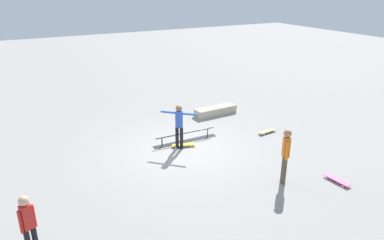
{
  "coord_description": "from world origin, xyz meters",
  "views": [
    {
      "loc": [
        5.0,
        9.84,
        5.4
      ],
      "look_at": [
        -0.35,
        -0.11,
        1.0
      ],
      "focal_mm": 33.33,
      "sensor_mm": 36.0,
      "label": 1
    }
  ],
  "objects": [
    {
      "name": "loose_skateboard_natural",
      "position": [
        -3.45,
        0.2,
        0.07
      ],
      "size": [
        0.82,
        0.32,
        0.09
      ],
      "rotation": [
        0.0,
        0.0,
        0.1
      ],
      "color": "tan",
      "rests_on": "ground_plane"
    },
    {
      "name": "skateboard_main",
      "position": [
        -0.08,
        -0.24,
        0.07
      ],
      "size": [
        0.82,
        0.44,
        0.09
      ],
      "rotation": [
        0.0,
        0.0,
        5.97
      ],
      "color": "yellow",
      "rests_on": "ground_plane"
    },
    {
      "name": "skater_main",
      "position": [
        0.11,
        -0.18,
        0.92
      ],
      "size": [
        0.98,
        0.93,
        1.59
      ],
      "rotation": [
        0.0,
        0.0,
        2.38
      ],
      "color": "black",
      "rests_on": "ground_plane"
    },
    {
      "name": "bystander_orange_shirt",
      "position": [
        -1.53,
        3.22,
        0.93
      ],
      "size": [
        0.28,
        0.35,
        1.64
      ],
      "rotation": [
        0.0,
        0.0,
        0.99
      ],
      "color": "brown",
      "rests_on": "ground_plane"
    },
    {
      "name": "skate_ledge",
      "position": [
        -2.78,
        -2.48,
        0.17
      ],
      "size": [
        1.91,
        0.61,
        0.34
      ],
      "primitive_type": "cube",
      "rotation": [
        0.0,
        0.0,
        0.04
      ],
      "color": "#B2A893",
      "rests_on": "ground_plane"
    },
    {
      "name": "loose_skateboard_pink",
      "position": [
        -2.91,
        3.97,
        0.07
      ],
      "size": [
        0.31,
        0.81,
        0.09
      ],
      "rotation": [
        0.0,
        0.0,
        4.79
      ],
      "color": "#E05993",
      "rests_on": "ground_plane"
    },
    {
      "name": "bystander_red_shirt",
      "position": [
        5.11,
        3.09,
        0.85
      ],
      "size": [
        0.34,
        0.24,
        1.51
      ],
      "rotation": [
        0.0,
        0.0,
        0.38
      ],
      "color": "black",
      "rests_on": "ground_plane"
    },
    {
      "name": "ground_plane",
      "position": [
        0.0,
        0.0,
        0.0
      ],
      "size": [
        60.0,
        60.0,
        0.0
      ],
      "primitive_type": "plane",
      "color": "gray"
    },
    {
      "name": "grind_rail",
      "position": [
        -0.35,
        -0.61,
        0.15
      ],
      "size": [
        2.46,
        0.28,
        0.35
      ],
      "rotation": [
        0.0,
        0.0,
        -0.02
      ],
      "color": "black",
      "rests_on": "ground_plane"
    }
  ]
}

